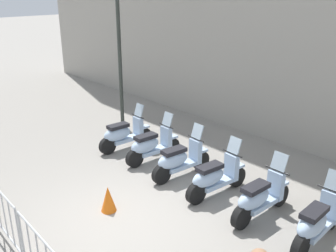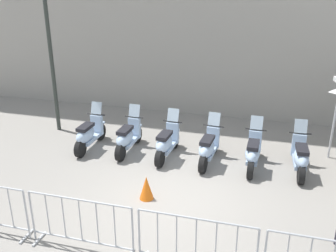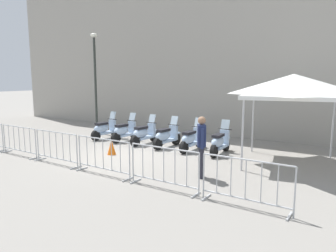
% 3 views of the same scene
% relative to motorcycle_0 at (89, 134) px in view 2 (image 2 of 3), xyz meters
% --- Properties ---
extents(ground_plane, '(120.00, 120.00, 0.00)m').
position_rel_motorcycle_0_xyz_m(ground_plane, '(2.40, -2.54, -0.45)').
color(ground_plane, gray).
extents(motorcycle_0, '(0.71, 1.71, 1.24)m').
position_rel_motorcycle_0_xyz_m(motorcycle_0, '(0.00, 0.00, 0.00)').
color(motorcycle_0, black).
rests_on(motorcycle_0, ground).
extents(motorcycle_1, '(0.71, 1.71, 1.24)m').
position_rel_motorcycle_0_xyz_m(motorcycle_1, '(1.14, -0.15, 0.00)').
color(motorcycle_1, black).
rests_on(motorcycle_1, ground).
extents(motorcycle_2, '(0.74, 1.70, 1.24)m').
position_rel_motorcycle_0_xyz_m(motorcycle_2, '(2.25, -0.44, 0.00)').
color(motorcycle_2, black).
rests_on(motorcycle_2, ground).
extents(motorcycle_3, '(0.75, 1.70, 1.24)m').
position_rel_motorcycle_0_xyz_m(motorcycle_3, '(3.37, -0.68, 0.00)').
color(motorcycle_3, black).
rests_on(motorcycle_3, ground).
extents(motorcycle_4, '(0.70, 1.71, 1.24)m').
position_rel_motorcycle_0_xyz_m(motorcycle_4, '(4.50, -0.89, 0.00)').
color(motorcycle_4, black).
rests_on(motorcycle_4, ground).
extents(motorcycle_5, '(0.62, 1.72, 1.24)m').
position_rel_motorcycle_0_xyz_m(motorcycle_5, '(5.64, -1.07, 0.00)').
color(motorcycle_5, black).
rests_on(motorcycle_5, ground).
extents(barrier_segment_2, '(1.99, 0.81, 1.07)m').
position_rel_motorcycle_0_xyz_m(barrier_segment_2, '(0.97, -4.28, 0.07)').
color(barrier_segment_2, '#B2B5B7').
rests_on(barrier_segment_2, ground).
extents(barrier_segment_3, '(1.99, 0.81, 1.07)m').
position_rel_motorcycle_0_xyz_m(barrier_segment_3, '(3.03, -4.71, 0.07)').
color(barrier_segment_3, '#B2B5B7').
rests_on(barrier_segment_3, ground).
extents(street_lamp, '(0.36, 0.36, 5.05)m').
position_rel_motorcycle_0_xyz_m(street_lamp, '(-1.37, 1.39, 2.65)').
color(street_lamp, '#2D332D').
rests_on(street_lamp, ground).
extents(traffic_cone, '(0.32, 0.32, 0.55)m').
position_rel_motorcycle_0_xyz_m(traffic_cone, '(1.94, -2.51, -0.18)').
color(traffic_cone, orange).
rests_on(traffic_cone, ground).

